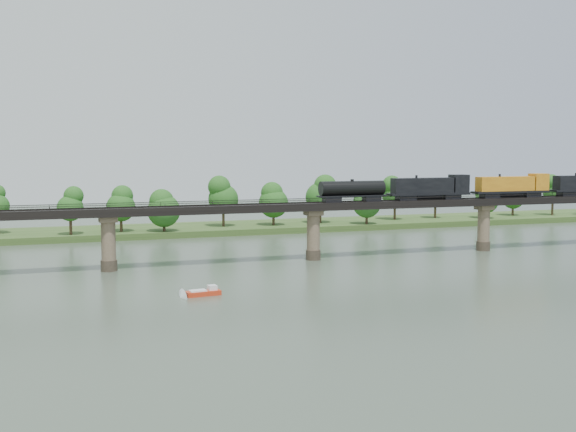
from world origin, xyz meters
name	(u,v)px	position (x,y,z in m)	size (l,w,h in m)	color
ground	(381,287)	(0.00, 0.00, 0.00)	(400.00, 400.00, 0.00)	#374536
far_bank	(239,228)	(0.00, 85.00, 0.80)	(300.00, 24.00, 1.60)	#314D1E
bridge	(313,233)	(0.00, 30.00, 5.46)	(236.00, 30.00, 11.50)	#473A2D
bridge_superstructure	(313,201)	(0.00, 30.00, 11.79)	(220.00, 4.90, 0.75)	black
far_treeline	(214,200)	(-8.21, 80.52, 8.83)	(289.06, 17.54, 13.60)	#382619
freight_train	(485,187)	(40.05, 30.00, 13.99)	(75.69, 2.95, 5.21)	black
motorboat	(204,292)	(-28.67, 2.56, 0.51)	(5.48, 2.51, 1.48)	red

